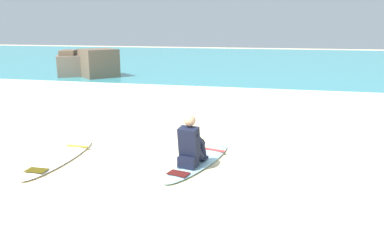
{
  "coord_description": "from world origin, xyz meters",
  "views": [
    {
      "loc": [
        2.39,
        -6.46,
        2.54
      ],
      "look_at": [
        0.43,
        1.55,
        0.55
      ],
      "focal_mm": 36.46,
      "sensor_mm": 36.0,
      "label": 1
    }
  ],
  "objects": [
    {
      "name": "ground_plane",
      "position": [
        0.0,
        0.0,
        0.0
      ],
      "size": [
        80.0,
        80.0,
        0.0
      ],
      "primitive_type": "plane",
      "color": "beige"
    },
    {
      "name": "sea",
      "position": [
        0.0,
        22.33,
        0.05
      ],
      "size": [
        80.0,
        28.0,
        0.1
      ],
      "primitive_type": "cube",
      "color": "teal",
      "rests_on": "ground"
    },
    {
      "name": "breaking_foam",
      "position": [
        0.0,
        8.63,
        0.06
      ],
      "size": [
        80.0,
        0.9,
        0.11
      ],
      "primitive_type": "cube",
      "color": "white",
      "rests_on": "ground"
    },
    {
      "name": "surfboard_main",
      "position": [
        0.86,
        0.35,
        0.04
      ],
      "size": [
        1.1,
        2.51,
        0.08
      ],
      "color": "#9ED1E5",
      "rests_on": "ground"
    },
    {
      "name": "surfer_seated",
      "position": [
        0.77,
        0.06,
        0.44
      ],
      "size": [
        0.45,
        0.75,
        0.95
      ],
      "color": "black",
      "rests_on": "surfboard_main"
    },
    {
      "name": "surfboard_spare_near",
      "position": [
        -1.81,
        -0.09,
        0.04
      ],
      "size": [
        0.57,
        2.41,
        0.08
      ],
      "color": "white",
      "rests_on": "ground"
    },
    {
      "name": "rock_outcrop_distant",
      "position": [
        -7.48,
        11.37,
        0.59
      ],
      "size": [
        3.85,
        3.91,
        1.44
      ],
      "color": "#756656",
      "rests_on": "ground"
    }
  ]
}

